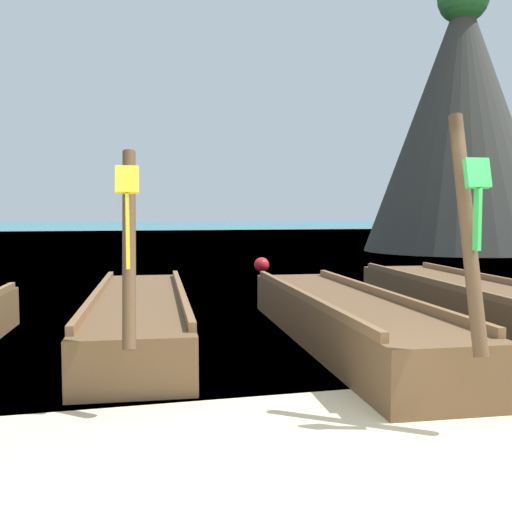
{
  "coord_description": "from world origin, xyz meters",
  "views": [
    {
      "loc": [
        -1.89,
        -3.14,
        1.76
      ],
      "look_at": [
        0.0,
        4.33,
        1.21
      ],
      "focal_mm": 41.95,
      "sensor_mm": 36.0,
      "label": 1
    }
  ],
  "objects_px": {
    "karst_rock": "(465,123)",
    "mooring_buoy_near": "(262,265)",
    "longtail_boat_yellow_ribbon": "(140,316)",
    "longtail_boat_green_ribbon": "(343,319)",
    "longtail_boat_orange_ribbon": "(469,300)"
  },
  "relations": [
    {
      "from": "longtail_boat_yellow_ribbon",
      "to": "mooring_buoy_near",
      "type": "height_order",
      "value": "longtail_boat_yellow_ribbon"
    },
    {
      "from": "karst_rock",
      "to": "mooring_buoy_near",
      "type": "relative_size",
      "value": 28.41
    },
    {
      "from": "longtail_boat_orange_ribbon",
      "to": "karst_rock",
      "type": "distance_m",
      "value": 19.81
    },
    {
      "from": "karst_rock",
      "to": "mooring_buoy_near",
      "type": "bearing_deg",
      "value": -146.99
    },
    {
      "from": "longtail_boat_green_ribbon",
      "to": "mooring_buoy_near",
      "type": "relative_size",
      "value": 14.71
    },
    {
      "from": "longtail_boat_green_ribbon",
      "to": "karst_rock",
      "type": "relative_size",
      "value": 0.52
    },
    {
      "from": "longtail_boat_yellow_ribbon",
      "to": "longtail_boat_orange_ribbon",
      "type": "distance_m",
      "value": 5.52
    },
    {
      "from": "longtail_boat_yellow_ribbon",
      "to": "longtail_boat_green_ribbon",
      "type": "relative_size",
      "value": 0.97
    },
    {
      "from": "longtail_boat_green_ribbon",
      "to": "karst_rock",
      "type": "xyz_separation_m",
      "value": [
        13.16,
        17.34,
        5.6
      ]
    },
    {
      "from": "longtail_boat_orange_ribbon",
      "to": "longtail_boat_yellow_ribbon",
      "type": "bearing_deg",
      "value": -176.55
    },
    {
      "from": "longtail_boat_orange_ribbon",
      "to": "karst_rock",
      "type": "bearing_deg",
      "value": 57.17
    },
    {
      "from": "longtail_boat_green_ribbon",
      "to": "longtail_boat_yellow_ribbon",
      "type": "bearing_deg",
      "value": 158.55
    },
    {
      "from": "longtail_boat_yellow_ribbon",
      "to": "mooring_buoy_near",
      "type": "distance_m",
      "value": 9.57
    },
    {
      "from": "longtail_boat_green_ribbon",
      "to": "mooring_buoy_near",
      "type": "xyz_separation_m",
      "value": [
        1.41,
        9.7,
        -0.1
      ]
    },
    {
      "from": "longtail_boat_yellow_ribbon",
      "to": "longtail_boat_green_ribbon",
      "type": "height_order",
      "value": "longtail_boat_green_ribbon"
    }
  ]
}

